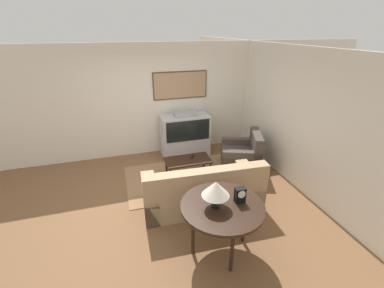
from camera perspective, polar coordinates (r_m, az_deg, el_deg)
ground_plane at (r=5.06m, az=-5.49°, el=-11.81°), size 12.00×12.00×0.00m
wall_back at (r=6.41m, az=-9.77°, el=9.38°), size 12.00×0.10×2.70m
wall_right at (r=5.48m, az=21.99°, el=5.29°), size 0.06×12.00×2.70m
area_rug at (r=5.65m, az=-1.85°, el=-7.39°), size 2.44×1.61×0.01m
tv at (r=6.42m, az=-1.57°, el=2.01°), size 1.17×0.60×1.13m
couch at (r=4.69m, az=2.37°, el=-10.41°), size 2.15×1.00×0.90m
armchair at (r=6.02m, az=11.02°, el=-2.62°), size 1.09×1.11×0.87m
coffee_table at (r=5.50m, az=-0.90°, el=-3.90°), size 0.97×0.51×0.42m
console_table at (r=3.61m, az=6.77°, el=-14.15°), size 1.14×1.14×0.82m
table_lamp at (r=3.37m, az=5.31°, el=-9.89°), size 0.37×0.37×0.38m
mantel_clock at (r=3.59m, az=10.62°, el=-11.06°), size 0.14×0.10×0.22m
remote at (r=5.58m, az=0.07°, el=-2.79°), size 0.12×0.16×0.02m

